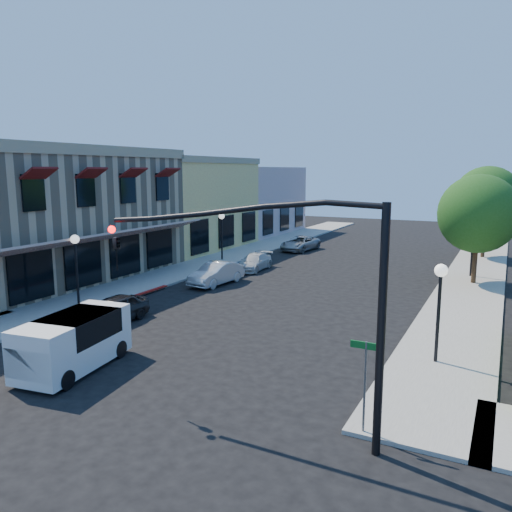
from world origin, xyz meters
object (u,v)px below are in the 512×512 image
at_px(lamppost_left_far, 222,224).
at_px(street_name_sign, 365,372).
at_px(street_tree_b, 487,199).
at_px(signal_mast_arm, 295,278).
at_px(parked_car_b, 216,274).
at_px(lamppost_right_far, 473,235).
at_px(lamppost_left_near, 76,252).
at_px(street_tree_a, 478,214).
at_px(parked_car_a, 114,310).
at_px(parked_car_c, 254,262).
at_px(white_van, 72,339).
at_px(parked_car_d, 300,243).
at_px(lamppost_right_near, 440,288).

bearing_deg(lamppost_left_far, street_name_sign, -51.06).
distance_m(street_tree_b, signal_mast_arm, 30.65).
bearing_deg(parked_car_b, signal_mast_arm, -46.33).
height_order(street_tree_b, lamppost_right_far, street_tree_b).
distance_m(lamppost_left_near, lamppost_right_far, 23.35).
xyz_separation_m(street_tree_a, street_tree_b, (0.00, 10.00, 0.35)).
distance_m(street_tree_a, lamppost_right_far, 2.49).
xyz_separation_m(street_tree_a, parked_car_a, (-13.60, -15.48, -3.58)).
height_order(lamppost_right_far, parked_car_c, lamppost_right_far).
distance_m(white_van, parked_car_d, 27.41).
height_order(lamppost_left_far, parked_car_a, lamppost_left_far).
bearing_deg(street_name_sign, lamppost_right_near, 80.22).
bearing_deg(signal_mast_arm, parked_car_a, 154.75).
relative_size(street_name_sign, parked_car_c, 0.67).
bearing_deg(lamppost_right_near, lamppost_left_near, 180.00).
height_order(parked_car_a, parked_car_b, parked_car_b).
height_order(street_tree_b, parked_car_b, street_tree_b).
height_order(street_name_sign, parked_car_b, street_name_sign).
bearing_deg(parked_car_c, street_tree_b, 38.57).
relative_size(street_tree_b, lamppost_left_near, 1.97).
distance_m(white_van, parked_car_a, 5.18).
bearing_deg(street_tree_b, parked_car_a, -118.09).
bearing_deg(white_van, parked_car_b, 100.38).
bearing_deg(white_van, lamppost_right_far, 63.72).
relative_size(signal_mast_arm, lamppost_right_far, 2.24).
relative_size(parked_car_a, parked_car_c, 0.97).
relative_size(street_tree_a, lamppost_left_near, 1.82).
bearing_deg(lamppost_right_near, parked_car_d, 122.74).
bearing_deg(parked_car_a, parked_car_d, 89.29).
bearing_deg(parked_car_c, lamppost_right_far, 13.89).
distance_m(street_tree_b, lamppost_left_far, 20.06).
distance_m(street_tree_a, signal_mast_arm, 20.71).
bearing_deg(white_van, parked_car_d, 95.78).
bearing_deg(parked_car_d, parked_car_b, -82.43).
bearing_deg(parked_car_a, lamppost_right_far, 51.15).
height_order(parked_car_c, parked_car_d, parked_car_d).
xyz_separation_m(lamppost_left_far, parked_car_a, (3.70, -15.48, -2.12)).
relative_size(white_van, parked_car_d, 1.01).
xyz_separation_m(lamppost_right_near, parked_car_b, (-13.30, 7.14, -2.08)).
distance_m(signal_mast_arm, parked_car_b, 17.65).
distance_m(street_name_sign, lamppost_right_far, 21.85).
distance_m(street_tree_b, parked_car_c, 18.57).
bearing_deg(parked_car_a, parked_car_c, 88.42).
distance_m(lamppost_right_far, white_van, 24.64).
height_order(signal_mast_arm, lamppost_left_near, signal_mast_arm).
height_order(lamppost_left_far, parked_car_d, lamppost_left_far).
bearing_deg(parked_car_c, lamppost_left_far, 148.75).
bearing_deg(white_van, street_tree_a, 60.84).
bearing_deg(lamppost_right_far, street_name_sign, -92.63).
xyz_separation_m(signal_mast_arm, lamppost_right_near, (2.64, 6.50, -1.35)).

